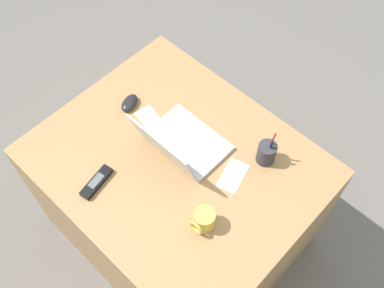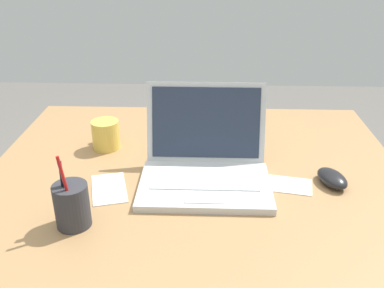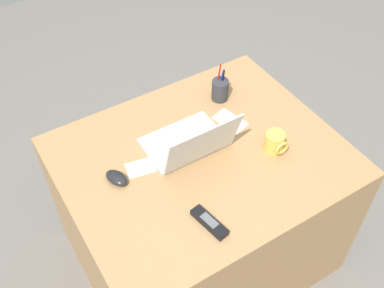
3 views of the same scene
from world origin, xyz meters
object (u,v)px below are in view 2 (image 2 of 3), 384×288
(laptop, at_px, (205,164))
(computer_mouse, at_px, (332,178))
(cordless_phone, at_px, (245,124))
(pen_holder, at_px, (72,205))
(coffee_mug_white, at_px, (106,134))

(laptop, height_order, computer_mouse, laptop)
(cordless_phone, bearing_deg, pen_holder, -127.17)
(laptop, xyz_separation_m, coffee_mug_white, (-0.30, 0.18, -0.00))
(laptop, distance_m, coffee_mug_white, 0.35)
(computer_mouse, bearing_deg, coffee_mug_white, 143.67)
(pen_holder, bearing_deg, cordless_phone, 52.83)
(computer_mouse, xyz_separation_m, cordless_phone, (-0.19, 0.35, -0.01))
(computer_mouse, relative_size, coffee_mug_white, 1.09)
(laptop, xyz_separation_m, cordless_phone, (0.13, 0.34, -0.03))
(pen_holder, bearing_deg, laptop, 35.61)
(laptop, bearing_deg, computer_mouse, -1.96)
(computer_mouse, xyz_separation_m, coffee_mug_white, (-0.62, 0.19, 0.03))
(coffee_mug_white, distance_m, cordless_phone, 0.46)
(coffee_mug_white, bearing_deg, cordless_phone, 21.10)
(coffee_mug_white, xyz_separation_m, pen_holder, (0.01, -0.38, 0.01))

